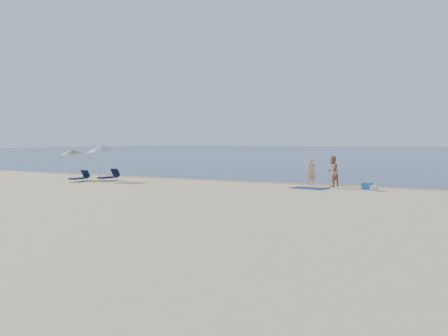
% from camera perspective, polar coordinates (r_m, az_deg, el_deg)
% --- Properties ---
extents(ground, '(160.00, 160.00, 0.00)m').
position_cam_1_polar(ground, '(19.30, -21.00, -5.22)').
color(ground, beige).
rests_on(ground, ground).
extents(wet_sand_strip, '(240.00, 1.60, 0.00)m').
position_cam_1_polar(wet_sand_strip, '(34.92, 4.36, -1.43)').
color(wet_sand_strip, '#847254').
rests_on(wet_sand_strip, ground).
extents(person_left, '(0.66, 0.68, 1.57)m').
position_cam_1_polar(person_left, '(32.32, 8.87, -0.42)').
color(person_left, tan).
rests_on(person_left, ground).
extents(person_right, '(0.93, 1.02, 1.72)m').
position_cam_1_polar(person_right, '(32.08, 10.96, -0.33)').
color(person_right, tan).
rests_on(person_right, ground).
extents(beach_towel, '(2.09, 1.36, 0.03)m').
position_cam_1_polar(beach_towel, '(30.69, 8.67, -2.04)').
color(beach_towel, navy).
rests_on(beach_towel, ground).
extents(white_bag, '(0.34, 0.30, 0.28)m').
position_cam_1_polar(white_bag, '(30.05, 14.97, -1.97)').
color(white_bag, silver).
rests_on(white_bag, ground).
extents(blue_cooler, '(0.59, 0.51, 0.35)m').
position_cam_1_polar(blue_cooler, '(30.62, 14.34, -1.81)').
color(blue_cooler, '#215BB3').
rests_on(blue_cooler, ground).
extents(umbrella_near, '(2.27, 2.29, 2.44)m').
position_cam_1_polar(umbrella_near, '(37.99, -12.33, 2.02)').
color(umbrella_near, silver).
rests_on(umbrella_near, ground).
extents(umbrella_far, '(1.90, 1.92, 2.09)m').
position_cam_1_polar(umbrella_far, '(39.80, -15.19, 1.62)').
color(umbrella_far, silver).
rests_on(umbrella_far, ground).
extents(lounger_left, '(0.72, 1.64, 0.70)m').
position_cam_1_polar(lounger_left, '(36.46, -14.42, -0.93)').
color(lounger_left, '#121733').
rests_on(lounger_left, ground).
extents(lounger_right, '(0.66, 1.74, 0.75)m').
position_cam_1_polar(lounger_right, '(36.72, -11.57, -0.84)').
color(lounger_right, black).
rests_on(lounger_right, ground).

